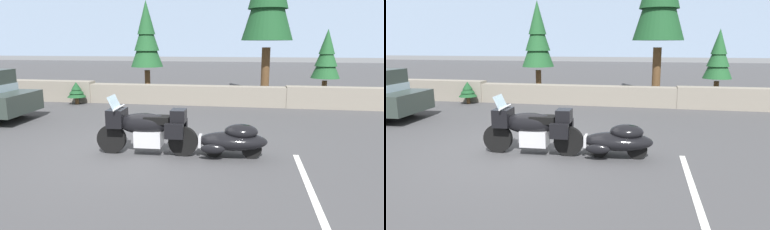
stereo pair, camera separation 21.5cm
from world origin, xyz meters
The scene contains 9 objects.
ground_plane centered at (0.00, 0.00, 0.00)m, with size 80.00×80.00×0.00m, color #424244.
stone_guard_wall centered at (-0.21, 6.38, 0.42)m, with size 24.00×0.64×0.89m.
distant_ridgeline centered at (0.00, 96.42, 8.00)m, with size 240.00×80.00×16.00m, color #7F93AD.
touring_motorcycle centered at (0.30, -0.16, 0.62)m, with size 2.31×0.78×1.33m.
car_shaped_trailer centered at (2.24, -0.10, 0.41)m, with size 2.21×0.80×0.76m.
pine_tree_secondary centered at (5.77, 8.16, 1.92)m, with size 1.19×1.19×3.07m.
pine_tree_far_right centered at (-2.06, 7.98, 2.72)m, with size 1.46×1.46×4.34m.
pine_sapling_near centered at (-4.42, 5.73, 0.57)m, with size 0.75×0.75×0.91m.
parking_stripe_marker centered at (3.63, -1.50, 0.00)m, with size 0.12×3.60×0.01m, color silver.
Camera 1 is at (2.51, -7.42, 2.47)m, focal length 32.41 mm.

